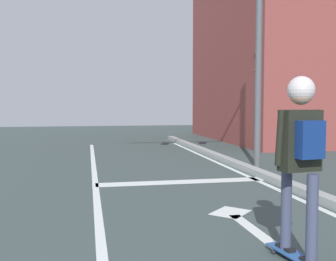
{
  "coord_description": "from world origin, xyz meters",
  "views": [
    {
      "loc": [
        -0.13,
        0.08,
        1.58
      ],
      "look_at": [
        1.25,
        7.0,
        1.12
      ],
      "focal_mm": 43.0,
      "sensor_mm": 36.0,
      "label": 1
    }
  ],
  "objects_px": {
    "skater": "(301,141)",
    "traffic_signal_mast": "(211,7)",
    "skateboard": "(298,257)",
    "roadside_tree": "(265,104)"
  },
  "relations": [
    {
      "from": "skateboard",
      "to": "skater",
      "type": "bearing_deg",
      "value": -82.05
    },
    {
      "from": "skateboard",
      "to": "roadside_tree",
      "type": "xyz_separation_m",
      "value": [
        3.92,
        9.28,
        1.54
      ]
    },
    {
      "from": "skateboard",
      "to": "skater",
      "type": "relative_size",
      "value": 0.49
    },
    {
      "from": "skater",
      "to": "traffic_signal_mast",
      "type": "height_order",
      "value": "traffic_signal_mast"
    },
    {
      "from": "traffic_signal_mast",
      "to": "roadside_tree",
      "type": "distance_m",
      "value": 5.14
    },
    {
      "from": "traffic_signal_mast",
      "to": "roadside_tree",
      "type": "bearing_deg",
      "value": 48.91
    },
    {
      "from": "skater",
      "to": "roadside_tree",
      "type": "distance_m",
      "value": 10.09
    },
    {
      "from": "traffic_signal_mast",
      "to": "skateboard",
      "type": "bearing_deg",
      "value": -98.85
    },
    {
      "from": "skateboard",
      "to": "traffic_signal_mast",
      "type": "distance_m",
      "value": 7.04
    },
    {
      "from": "skater",
      "to": "roadside_tree",
      "type": "xyz_separation_m",
      "value": [
        3.92,
        9.29,
        0.38
      ]
    }
  ]
}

